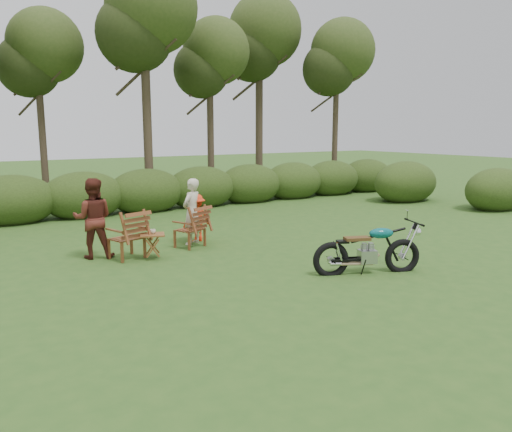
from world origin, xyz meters
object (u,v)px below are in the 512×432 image
lawn_chair_left (127,258)px  cup (153,231)px  lawn_chair_right (190,247)px  adult_a (193,244)px  side_table (153,246)px  adult_b (95,258)px  child (197,241)px  motorcycle (366,273)px

lawn_chair_left → cup: (0.46, -0.29, 0.57)m
lawn_chair_right → lawn_chair_left: size_ratio=0.94×
lawn_chair_left → adult_a: 1.77m
side_table → adult_b: 1.26m
lawn_chair_right → adult_b: adult_b is taller
adult_a → adult_b: bearing=-28.6°
cup → child: bearing=32.9°
motorcycle → lawn_chair_left: 4.86m
cup → adult_b: size_ratio=0.07×
cup → child: cup is taller
lawn_chair_right → adult_b: (-2.09, 0.19, 0.00)m
cup → adult_b: 1.36m
lawn_chair_left → adult_a: adult_a is taller
motorcycle → lawn_chair_right: 4.14m
lawn_chair_right → adult_a: (0.17, 0.23, 0.00)m
lawn_chair_right → adult_a: 0.29m
lawn_chair_left → side_table: side_table is taller
lawn_chair_left → cup: bearing=131.9°
motorcycle → adult_a: size_ratio=1.28×
lawn_chair_right → child: child is taller
side_table → cup: cup is taller
adult_a → lawn_chair_left: bearing=-14.8°
side_table → child: (1.49, 0.98, -0.26)m
child → motorcycle: bearing=99.1°
side_table → cup: 0.31m
lawn_chair_left → cup: cup is taller
adult_a → lawn_chair_right: bearing=23.4°
adult_b → adult_a: bearing=-157.7°
motorcycle → side_table: size_ratio=3.76×
adult_a → child: (0.22, 0.20, 0.00)m
side_table → cup: (0.02, 0.03, 0.31)m
motorcycle → cup: size_ratio=16.93×
cup → child: 1.84m
motorcycle → child: size_ratio=1.73×
motorcycle → lawn_chair_right: (-1.87, 3.70, 0.00)m
lawn_chair_right → adult_b: bearing=-26.7°
lawn_chair_right → adult_a: bearing=-148.6°
adult_a → adult_b: 2.26m
side_table → adult_a: size_ratio=0.34×
cup → lawn_chair_right: bearing=25.7°
side_table → cup: bearing=53.1°
lawn_chair_right → side_table: bearing=4.9°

